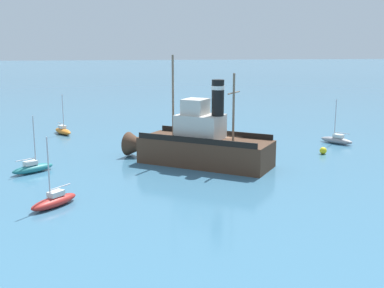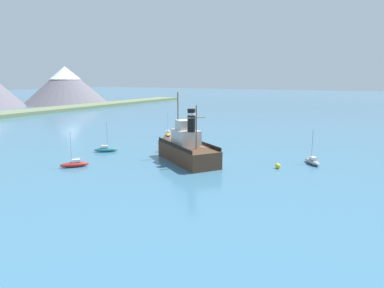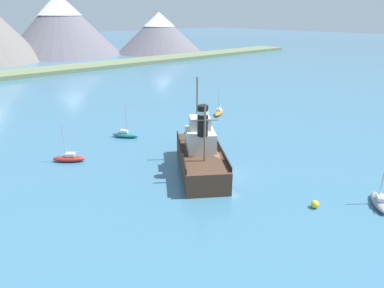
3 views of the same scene
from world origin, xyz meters
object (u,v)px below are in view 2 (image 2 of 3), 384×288
Objects in this scene: sailboat_grey at (312,161)px; sailboat_red at (75,164)px; mooring_buoy at (278,166)px; old_tugboat at (186,149)px; sailboat_orange at (168,134)px; sailboat_teal at (106,149)px.

sailboat_grey and sailboat_red have the same top height.
sailboat_red is at bearing 116.67° from mooring_buoy.
sailboat_grey is at bearing -67.58° from old_tugboat.
sailboat_teal is at bearing 178.18° from sailboat_orange.
sailboat_teal is 9.89m from sailboat_red.
sailboat_teal is (-0.85, 14.66, -1.40)m from old_tugboat.
old_tugboat reaches higher than sailboat_orange.
sailboat_grey is at bearing -58.83° from sailboat_red.
sailboat_grey is 6.90× the size of mooring_buoy.
sailboat_red is 27.80m from sailboat_orange.
sailboat_teal and sailboat_grey have the same top height.
old_tugboat is 18.10m from sailboat_grey.
sailboat_orange is at bearing 38.96° from old_tugboat.
old_tugboat is 2.80× the size of sailboat_grey.
old_tugboat reaches higher than mooring_buoy.
sailboat_grey is at bearing -76.14° from sailboat_teal.
mooring_buoy is (12.42, -24.72, -0.07)m from sailboat_red.
mooring_buoy is (2.13, -13.02, -1.48)m from old_tugboat.
sailboat_red is at bearing 131.31° from old_tugboat.
old_tugboat is at bearing -141.04° from sailboat_orange.
sailboat_grey is 1.00× the size of sailboat_red.
old_tugboat is 2.80× the size of sailboat_teal.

